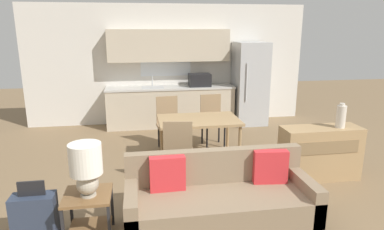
{
  "coord_description": "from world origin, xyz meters",
  "views": [
    {
      "loc": [
        -0.73,
        -3.27,
        2.2
      ],
      "look_at": [
        0.04,
        1.5,
        0.95
      ],
      "focal_mm": 32.0,
      "sensor_mm": 36.0,
      "label": 1
    }
  ],
  "objects_px": {
    "couch": "(219,197)",
    "table_lamp": "(86,166)",
    "dining_table": "(199,123)",
    "side_table": "(89,209)",
    "dining_chair_far_left": "(168,121)",
    "suitcase": "(35,217)",
    "credenza": "(320,153)",
    "dining_chair_far_right": "(212,118)",
    "vase": "(341,116)",
    "refrigerator": "(250,83)",
    "dining_chair_near_left": "(178,149)"
  },
  "relations": [
    {
      "from": "couch",
      "to": "table_lamp",
      "type": "bearing_deg",
      "value": -175.59
    },
    {
      "from": "dining_table",
      "to": "side_table",
      "type": "height_order",
      "value": "dining_table"
    },
    {
      "from": "side_table",
      "to": "table_lamp",
      "type": "height_order",
      "value": "table_lamp"
    },
    {
      "from": "dining_chair_far_left",
      "to": "suitcase",
      "type": "distance_m",
      "value": 3.13
    },
    {
      "from": "dining_chair_far_left",
      "to": "suitcase",
      "type": "relative_size",
      "value": 1.42
    },
    {
      "from": "credenza",
      "to": "suitcase",
      "type": "height_order",
      "value": "credenza"
    },
    {
      "from": "dining_chair_far_left",
      "to": "dining_chair_far_right",
      "type": "bearing_deg",
      "value": -2.3
    },
    {
      "from": "dining_table",
      "to": "dining_chair_far_left",
      "type": "relative_size",
      "value": 1.36
    },
    {
      "from": "vase",
      "to": "refrigerator",
      "type": "bearing_deg",
      "value": 95.75
    },
    {
      "from": "dining_chair_far_left",
      "to": "dining_table",
      "type": "bearing_deg",
      "value": -67.08
    },
    {
      "from": "dining_table",
      "to": "refrigerator",
      "type": "bearing_deg",
      "value": 54.01
    },
    {
      "from": "dining_chair_far_right",
      "to": "table_lamp",
      "type": "bearing_deg",
      "value": -128.96
    },
    {
      "from": "dining_chair_far_left",
      "to": "side_table",
      "type": "bearing_deg",
      "value": -117.81
    },
    {
      "from": "couch",
      "to": "dining_chair_near_left",
      "type": "height_order",
      "value": "dining_chair_near_left"
    },
    {
      "from": "dining_chair_far_right",
      "to": "vase",
      "type": "bearing_deg",
      "value": -54.07
    },
    {
      "from": "refrigerator",
      "to": "dining_chair_near_left",
      "type": "height_order",
      "value": "refrigerator"
    },
    {
      "from": "couch",
      "to": "dining_chair_near_left",
      "type": "xyz_separation_m",
      "value": [
        -0.33,
        1.09,
        0.2
      ]
    },
    {
      "from": "refrigerator",
      "to": "table_lamp",
      "type": "distance_m",
      "value": 5.18
    },
    {
      "from": "credenza",
      "to": "dining_chair_far_right",
      "type": "height_order",
      "value": "dining_chair_far_right"
    },
    {
      "from": "vase",
      "to": "dining_chair_near_left",
      "type": "xyz_separation_m",
      "value": [
        -2.34,
        0.19,
        -0.43
      ]
    },
    {
      "from": "table_lamp",
      "to": "suitcase",
      "type": "height_order",
      "value": "table_lamp"
    },
    {
      "from": "dining_table",
      "to": "side_table",
      "type": "xyz_separation_m",
      "value": [
        -1.52,
        -1.92,
        -0.33
      ]
    },
    {
      "from": "side_table",
      "to": "table_lamp",
      "type": "distance_m",
      "value": 0.5
    },
    {
      "from": "credenza",
      "to": "dining_chair_near_left",
      "type": "bearing_deg",
      "value": 176.06
    },
    {
      "from": "dining_table",
      "to": "table_lamp",
      "type": "xyz_separation_m",
      "value": [
        -1.51,
        -1.95,
        0.17
      ]
    },
    {
      "from": "refrigerator",
      "to": "side_table",
      "type": "relative_size",
      "value": 3.64
    },
    {
      "from": "table_lamp",
      "to": "dining_chair_far_right",
      "type": "xyz_separation_m",
      "value": [
        1.92,
        2.78,
        -0.33
      ]
    },
    {
      "from": "dining_chair_far_left",
      "to": "couch",
      "type": "bearing_deg",
      "value": -88.53
    },
    {
      "from": "refrigerator",
      "to": "suitcase",
      "type": "distance_m",
      "value": 5.51
    },
    {
      "from": "dining_table",
      "to": "suitcase",
      "type": "height_order",
      "value": "dining_table"
    },
    {
      "from": "credenza",
      "to": "dining_table",
      "type": "bearing_deg",
      "value": 151.75
    },
    {
      "from": "refrigerator",
      "to": "couch",
      "type": "xyz_separation_m",
      "value": [
        -1.69,
        -4.04,
        -0.61
      ]
    },
    {
      "from": "table_lamp",
      "to": "side_table",
      "type": "bearing_deg",
      "value": 116.76
    },
    {
      "from": "side_table",
      "to": "couch",
      "type": "bearing_deg",
      "value": 3.13
    },
    {
      "from": "couch",
      "to": "suitcase",
      "type": "height_order",
      "value": "couch"
    },
    {
      "from": "suitcase",
      "to": "vase",
      "type": "bearing_deg",
      "value": 13.04
    },
    {
      "from": "dining_table",
      "to": "dining_chair_far_left",
      "type": "distance_m",
      "value": 0.9
    },
    {
      "from": "couch",
      "to": "dining_chair_far_left",
      "type": "distance_m",
      "value": 2.65
    },
    {
      "from": "refrigerator",
      "to": "dining_chair_far_right",
      "type": "xyz_separation_m",
      "value": [
        -1.18,
        -1.36,
        -0.42
      ]
    },
    {
      "from": "couch",
      "to": "side_table",
      "type": "xyz_separation_m",
      "value": [
        -1.43,
        -0.08,
        0.02
      ]
    },
    {
      "from": "refrigerator",
      "to": "couch",
      "type": "relative_size",
      "value": 0.89
    },
    {
      "from": "dining_chair_far_left",
      "to": "vase",
      "type": "bearing_deg",
      "value": -42.03
    },
    {
      "from": "table_lamp",
      "to": "dining_chair_near_left",
      "type": "height_order",
      "value": "table_lamp"
    },
    {
      "from": "dining_chair_far_right",
      "to": "suitcase",
      "type": "relative_size",
      "value": 1.42
    },
    {
      "from": "refrigerator",
      "to": "suitcase",
      "type": "bearing_deg",
      "value": -132.18
    },
    {
      "from": "dining_chair_near_left",
      "to": "side_table",
      "type": "bearing_deg",
      "value": 55.54
    },
    {
      "from": "refrigerator",
      "to": "vase",
      "type": "height_order",
      "value": "refrigerator"
    },
    {
      "from": "dining_chair_near_left",
      "to": "dining_chair_far_left",
      "type": "bearing_deg",
      "value": -81.58
    },
    {
      "from": "table_lamp",
      "to": "credenza",
      "type": "xyz_separation_m",
      "value": [
        3.17,
        1.06,
        -0.45
      ]
    },
    {
      "from": "dining_chair_far_right",
      "to": "suitcase",
      "type": "bearing_deg",
      "value": -137.15
    }
  ]
}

